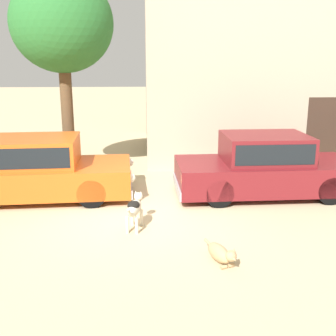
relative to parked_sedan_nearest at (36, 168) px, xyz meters
The scene contains 6 objects.
ground_plane 2.58m from the parked_sedan_nearest, 25.31° to the right, with size 80.00×80.00×0.00m, color tan.
parked_sedan_nearest is the anchor object (origin of this frame).
parked_sedan_second 5.36m from the parked_sedan_nearest, ahead, with size 4.38×1.87×1.46m.
stray_dog_spotted 5.09m from the parked_sedan_nearest, 42.72° to the right, with size 0.44×0.93×0.36m.
stray_dog_tan 3.06m from the parked_sedan_nearest, 40.63° to the right, with size 0.36×1.00×0.65m.
acacia_tree_left 3.71m from the parked_sedan_nearest, 73.97° to the left, with size 2.58×2.33×5.25m.
Camera 1 is at (0.31, -8.43, 3.18)m, focal length 44.68 mm.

